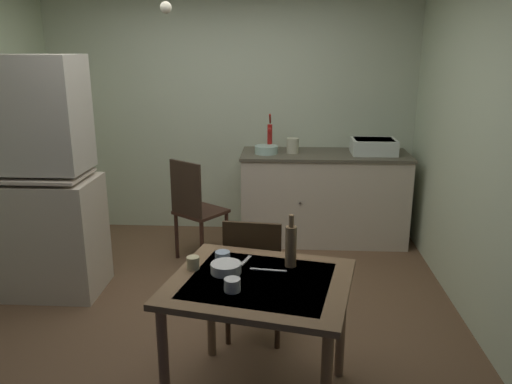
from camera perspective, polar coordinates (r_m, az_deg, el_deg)
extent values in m
plane|color=brown|center=(4.05, -5.57, -13.18)|extent=(4.89, 4.89, 0.00)
cube|color=beige|center=(5.51, -2.85, 8.67)|extent=(3.99, 0.10, 2.53)
cube|color=beige|center=(3.83, 24.90, 3.88)|extent=(0.10, 3.90, 2.53)
cube|color=beige|center=(4.53, -23.30, -4.56)|extent=(1.00, 0.56, 0.96)
cube|color=beige|center=(4.31, -24.77, 7.99)|extent=(0.92, 0.48, 0.88)
cube|color=beige|center=(4.36, -24.20, 1.70)|extent=(0.90, 0.50, 0.02)
cube|color=beige|center=(5.31, 7.61, -0.75)|extent=(1.67, 0.60, 0.90)
cube|color=brown|center=(5.19, 7.80, 4.18)|extent=(1.70, 0.63, 0.03)
sphere|color=#2D2823|center=(4.98, 5.01, -1.25)|extent=(0.02, 0.02, 0.02)
cube|color=silver|center=(5.23, 13.10, 5.01)|extent=(0.44, 0.34, 0.15)
cube|color=black|center=(5.22, 13.15, 5.78)|extent=(0.38, 0.28, 0.01)
cylinder|color=#B21E19|center=(5.20, 1.56, 6.08)|extent=(0.05, 0.05, 0.28)
cylinder|color=#B21E19|center=(5.11, 1.54, 7.04)|extent=(0.03, 0.12, 0.03)
cylinder|color=#AF1D0F|center=(5.23, 1.60, 8.24)|extent=(0.02, 0.16, 0.12)
cylinder|color=#ADD1C1|center=(5.12, 1.15, 4.79)|extent=(0.23, 0.23, 0.08)
cylinder|color=beige|center=(5.16, 4.15, 5.24)|extent=(0.12, 0.12, 0.15)
cube|color=brown|center=(2.79, 0.41, -10.20)|extent=(1.11, 1.01, 0.04)
cube|color=white|center=(2.78, 0.41, -9.88)|extent=(0.87, 0.78, 0.00)
cylinder|color=brown|center=(2.83, -10.32, -19.06)|extent=(0.06, 0.06, 0.72)
cylinder|color=brown|center=(3.38, -5.11, -12.55)|extent=(0.06, 0.06, 0.72)
cylinder|color=brown|center=(3.21, 9.57, -14.32)|extent=(0.06, 0.06, 0.72)
cube|color=#3B2516|center=(3.56, 0.04, -9.39)|extent=(0.44, 0.44, 0.03)
cube|color=#372716|center=(3.30, -0.46, -7.07)|extent=(0.38, 0.06, 0.44)
cylinder|color=#3B2516|center=(3.80, 3.03, -11.59)|extent=(0.04, 0.04, 0.43)
cylinder|color=#3B2516|center=(3.84, -2.12, -11.23)|extent=(0.04, 0.04, 0.43)
cylinder|color=#3B2516|center=(3.50, 2.43, -14.16)|extent=(0.04, 0.04, 0.43)
cylinder|color=#3B2516|center=(3.55, -3.19, -13.72)|extent=(0.04, 0.04, 0.43)
cube|color=#392118|center=(4.84, -6.20, -2.22)|extent=(0.56, 0.56, 0.03)
cube|color=#34261B|center=(4.64, -7.92, 0.35)|extent=(0.32, 0.24, 0.50)
cylinder|color=#392118|center=(4.93, -3.31, -4.77)|extent=(0.04, 0.04, 0.45)
cylinder|color=#392118|center=(5.15, -6.12, -3.90)|extent=(0.04, 0.04, 0.45)
cylinder|color=#392118|center=(4.70, -6.12, -5.90)|extent=(0.04, 0.04, 0.45)
cylinder|color=#392118|center=(4.93, -8.92, -4.93)|extent=(0.04, 0.04, 0.45)
cylinder|color=white|center=(2.86, -3.41, -8.51)|extent=(0.17, 0.17, 0.05)
cylinder|color=white|center=(2.65, -2.68, -10.41)|extent=(0.08, 0.08, 0.07)
cylinder|color=beige|center=(2.92, -7.10, -7.92)|extent=(0.07, 0.07, 0.07)
cylinder|color=#9EB2C6|center=(3.00, -3.78, -7.27)|extent=(0.09, 0.09, 0.06)
cylinder|color=olive|center=(2.90, 3.94, -6.14)|extent=(0.07, 0.07, 0.24)
cylinder|color=olive|center=(2.85, 4.00, -3.26)|extent=(0.03, 0.03, 0.07)
cube|color=silver|center=(2.89, 1.39, -8.76)|extent=(0.21, 0.04, 0.00)
cube|color=beige|center=(3.01, -1.19, -7.73)|extent=(0.06, 0.14, 0.00)
sphere|color=#F9EFCC|center=(3.66, -10.11, 19.77)|extent=(0.08, 0.08, 0.08)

